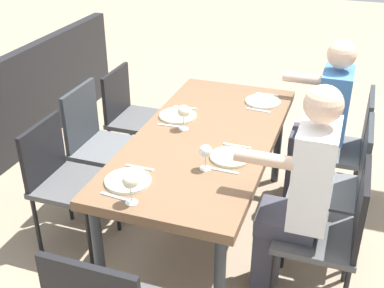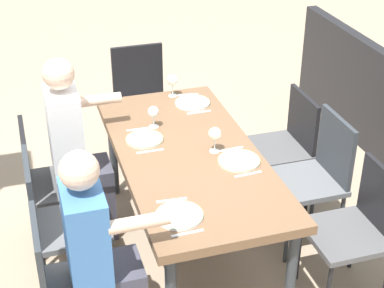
# 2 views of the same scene
# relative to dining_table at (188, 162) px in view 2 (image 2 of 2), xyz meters

# --- Properties ---
(ground_plane) EXTENTS (16.00, 16.00, 0.00)m
(ground_plane) POSITION_rel_dining_table_xyz_m (0.00, 0.00, -0.69)
(ground_plane) COLOR gray
(dining_table) EXTENTS (1.80, 0.84, 0.76)m
(dining_table) POSITION_rel_dining_table_xyz_m (0.00, 0.00, 0.00)
(dining_table) COLOR brown
(dining_table) RESTS_ON ground
(chair_west_north) EXTENTS (0.44, 0.44, 0.90)m
(chair_west_north) POSITION_rel_dining_table_xyz_m (-0.66, 0.84, -0.18)
(chair_west_north) COLOR #5B5E61
(chair_west_north) RESTS_ON ground
(chair_west_south) EXTENTS (0.44, 0.44, 0.85)m
(chair_west_south) POSITION_rel_dining_table_xyz_m (-0.66, -0.84, -0.19)
(chair_west_south) COLOR #4F4F50
(chair_west_south) RESTS_ON ground
(chair_mid_north) EXTENTS (0.44, 0.44, 0.93)m
(chair_mid_north) POSITION_rel_dining_table_xyz_m (-0.11, 0.84, -0.17)
(chair_mid_north) COLOR #5B5E61
(chair_mid_north) RESTS_ON ground
(chair_mid_south) EXTENTS (0.44, 0.44, 0.91)m
(chair_mid_south) POSITION_rel_dining_table_xyz_m (-0.11, -0.84, -0.16)
(chair_mid_south) COLOR #5B5E61
(chair_mid_south) RESTS_ON ground
(chair_east_north) EXTENTS (0.44, 0.44, 0.89)m
(chair_east_north) POSITION_rel_dining_table_xyz_m (0.36, 0.84, -0.18)
(chair_east_north) COLOR #4F4F50
(chair_east_north) RESTS_ON ground
(chair_east_south) EXTENTS (0.44, 0.44, 0.85)m
(chair_east_south) POSITION_rel_dining_table_xyz_m (0.36, -0.84, -0.19)
(chair_east_south) COLOR #4F4F50
(chair_east_south) RESTS_ON ground
(chair_head_east) EXTENTS (0.44, 0.44, 0.94)m
(chair_head_east) POSITION_rel_dining_table_xyz_m (1.33, 0.00, -0.16)
(chair_head_east) COLOR #4F4F50
(chair_head_east) RESTS_ON ground
(diner_woman_green) EXTENTS (0.34, 0.49, 1.32)m
(diner_woman_green) POSITION_rel_dining_table_xyz_m (0.36, 0.64, 0.01)
(diner_woman_green) COLOR #3F3F4C
(diner_woman_green) RESTS_ON ground
(diner_man_white) EXTENTS (0.35, 0.49, 1.26)m
(diner_man_white) POSITION_rel_dining_table_xyz_m (-0.66, 0.66, -0.02)
(diner_man_white) COLOR #3F3F4C
(diner_man_white) RESTS_ON ground
(plate_0) EXTENTS (0.25, 0.25, 0.02)m
(plate_0) POSITION_rel_dining_table_xyz_m (-0.62, 0.23, 0.08)
(plate_0) COLOR white
(plate_0) RESTS_ON dining_table
(fork_0) EXTENTS (0.02, 0.17, 0.01)m
(fork_0) POSITION_rel_dining_table_xyz_m (-0.77, 0.23, 0.07)
(fork_0) COLOR silver
(fork_0) RESTS_ON dining_table
(spoon_0) EXTENTS (0.03, 0.17, 0.01)m
(spoon_0) POSITION_rel_dining_table_xyz_m (-0.47, 0.23, 0.07)
(spoon_0) COLOR silver
(spoon_0) RESTS_ON dining_table
(plate_1) EXTENTS (0.26, 0.26, 0.02)m
(plate_1) POSITION_rel_dining_table_xyz_m (-0.20, -0.26, 0.08)
(plate_1) COLOR silver
(plate_1) RESTS_ON dining_table
(wine_glass_1) EXTENTS (0.08, 0.08, 0.17)m
(wine_glass_1) POSITION_rel_dining_table_xyz_m (-0.04, -0.16, 0.19)
(wine_glass_1) COLOR white
(wine_glass_1) RESTS_ON dining_table
(fork_1) EXTENTS (0.03, 0.17, 0.01)m
(fork_1) POSITION_rel_dining_table_xyz_m (-0.35, -0.26, 0.07)
(fork_1) COLOR silver
(fork_1) RESTS_ON dining_table
(spoon_1) EXTENTS (0.02, 0.17, 0.01)m
(spoon_1) POSITION_rel_dining_table_xyz_m (-0.05, -0.26, 0.07)
(spoon_1) COLOR silver
(spoon_1) RESTS_ON dining_table
(plate_2) EXTENTS (0.24, 0.24, 0.02)m
(plate_2) POSITION_rel_dining_table_xyz_m (0.23, 0.22, 0.08)
(plate_2) COLOR silver
(plate_2) RESTS_ON dining_table
(wine_glass_2) EXTENTS (0.07, 0.07, 0.15)m
(wine_glass_2) POSITION_rel_dining_table_xyz_m (0.38, 0.12, 0.18)
(wine_glass_2) COLOR white
(wine_glass_2) RESTS_ON dining_table
(fork_2) EXTENTS (0.02, 0.17, 0.01)m
(fork_2) POSITION_rel_dining_table_xyz_m (0.08, 0.22, 0.07)
(fork_2) COLOR silver
(fork_2) RESTS_ON dining_table
(spoon_2) EXTENTS (0.02, 0.17, 0.01)m
(spoon_2) POSITION_rel_dining_table_xyz_m (0.38, 0.22, 0.07)
(spoon_2) COLOR silver
(spoon_2) RESTS_ON dining_table
(plate_3) EXTENTS (0.25, 0.25, 0.02)m
(plate_3) POSITION_rel_dining_table_xyz_m (0.64, -0.22, 0.08)
(plate_3) COLOR white
(plate_3) RESTS_ON dining_table
(wine_glass_3) EXTENTS (0.08, 0.08, 0.17)m
(wine_glass_3) POSITION_rel_dining_table_xyz_m (0.81, -0.12, 0.19)
(wine_glass_3) COLOR white
(wine_glass_3) RESTS_ON dining_table
(fork_3) EXTENTS (0.02, 0.17, 0.01)m
(fork_3) POSITION_rel_dining_table_xyz_m (0.49, -0.22, 0.07)
(fork_3) COLOR silver
(fork_3) RESTS_ON dining_table
(spoon_3) EXTENTS (0.04, 0.17, 0.01)m
(spoon_3) POSITION_rel_dining_table_xyz_m (0.79, -0.22, 0.07)
(spoon_3) COLOR silver
(spoon_3) RESTS_ON dining_table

